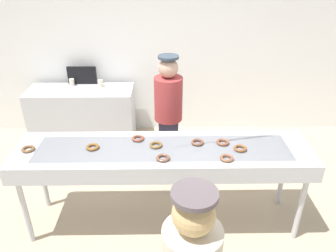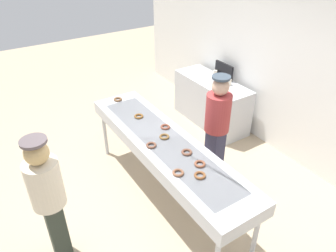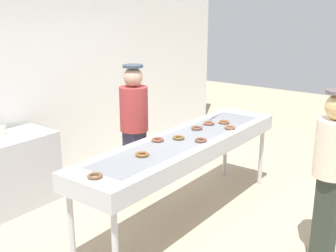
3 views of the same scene
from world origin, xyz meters
name	(u,v)px [view 3 (image 3 of 3)]	position (x,y,z in m)	size (l,w,h in m)	color
ground_plane	(184,218)	(0.00, 0.00, 0.00)	(16.00, 16.00, 0.00)	tan
back_wall	(48,59)	(0.00, 2.29, 1.65)	(8.00, 0.12, 3.29)	white
fryer_conveyor	(185,146)	(0.00, 0.00, 0.87)	(2.99, 0.71, 0.96)	#B7BABF
chocolate_donut_0	(179,138)	(-0.07, 0.04, 0.98)	(0.13, 0.13, 0.03)	brown
chocolate_donut_1	(201,140)	(0.00, -0.20, 0.98)	(0.13, 0.13, 0.03)	brown
chocolate_donut_2	(142,154)	(-0.71, 0.01, 0.98)	(0.13, 0.13, 0.03)	brown
chocolate_donut_3	(224,122)	(0.77, -0.04, 0.98)	(0.13, 0.13, 0.03)	brown
chocolate_donut_4	(158,140)	(-0.26, 0.17, 0.98)	(0.13, 0.13, 0.03)	brown
chocolate_donut_5	(209,123)	(0.62, 0.08, 0.98)	(0.13, 0.13, 0.03)	brown
chocolate_donut_6	(230,128)	(0.61, -0.21, 0.98)	(0.13, 0.13, 0.03)	brown
chocolate_donut_7	(197,128)	(0.35, 0.09, 0.98)	(0.13, 0.13, 0.03)	brown
chocolate_donut_8	(95,176)	(-1.34, -0.02, 0.98)	(0.13, 0.13, 0.03)	brown
worker_baker	(134,124)	(0.07, 0.80, 0.97)	(0.34, 0.34, 1.69)	#2B2A42
customer_waiting	(332,167)	(0.16, -1.50, 0.94)	(0.34, 0.34, 1.64)	#2A322A
paper_cup_1	(3,130)	(-0.96, 1.96, 0.93)	(0.08, 0.08, 0.11)	beige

